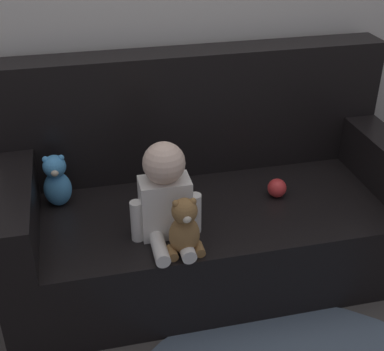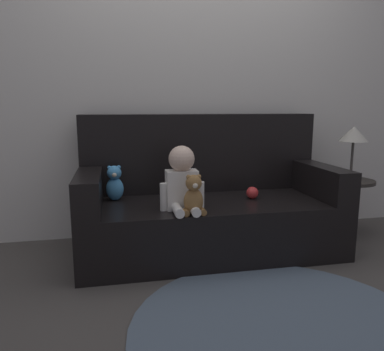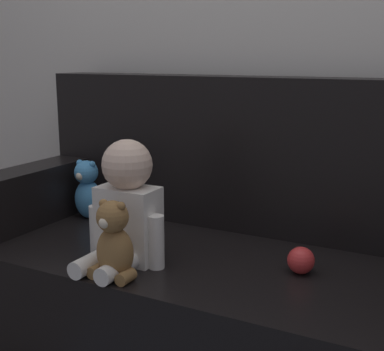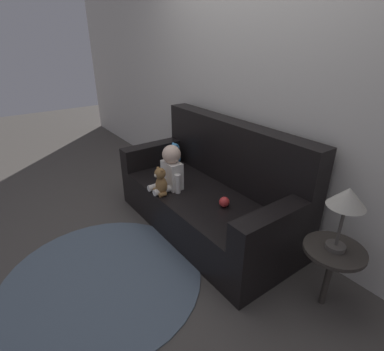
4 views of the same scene
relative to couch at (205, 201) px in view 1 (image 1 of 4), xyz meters
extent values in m
plane|color=#4C4742|center=(0.00, -0.08, -0.33)|extent=(12.00, 12.00, 0.00)
cube|color=black|center=(0.00, -0.08, -0.14)|extent=(1.81, 0.82, 0.38)
cube|color=black|center=(0.00, 0.24, 0.35)|extent=(1.81, 0.18, 0.59)
cube|color=black|center=(-0.82, -0.08, 0.17)|extent=(0.16, 0.82, 0.23)
cube|color=black|center=(0.82, -0.08, 0.17)|extent=(0.16, 0.82, 0.23)
cube|color=white|center=(-0.24, -0.27, 0.18)|extent=(0.20, 0.12, 0.25)
sphere|color=beige|center=(-0.24, -0.27, 0.38)|extent=(0.17, 0.17, 0.17)
cylinder|color=white|center=(-0.29, -0.41, 0.08)|extent=(0.06, 0.16, 0.06)
cylinder|color=white|center=(-0.19, -0.41, 0.08)|extent=(0.06, 0.16, 0.06)
cylinder|color=white|center=(-0.36, -0.29, 0.14)|extent=(0.05, 0.05, 0.18)
cylinder|color=white|center=(-0.12, -0.29, 0.14)|extent=(0.05, 0.05, 0.18)
ellipsoid|color=olive|center=(-0.19, -0.41, 0.13)|extent=(0.12, 0.10, 0.16)
sphere|color=olive|center=(-0.19, -0.42, 0.25)|extent=(0.10, 0.10, 0.10)
sphere|color=olive|center=(-0.22, -0.42, 0.29)|extent=(0.03, 0.03, 0.03)
sphere|color=olive|center=(-0.16, -0.42, 0.29)|extent=(0.03, 0.03, 0.03)
sphere|color=beige|center=(-0.19, -0.46, 0.24)|extent=(0.03, 0.03, 0.03)
cylinder|color=olive|center=(-0.24, -0.43, 0.07)|extent=(0.04, 0.06, 0.04)
cylinder|color=olive|center=(-0.14, -0.43, 0.07)|extent=(0.04, 0.06, 0.04)
ellipsoid|color=#4C9EDB|center=(-0.66, 0.04, 0.13)|extent=(0.12, 0.10, 0.16)
sphere|color=#4C9EDB|center=(-0.66, 0.04, 0.25)|extent=(0.10, 0.10, 0.10)
sphere|color=#4C9EDB|center=(-0.69, 0.04, 0.29)|extent=(0.03, 0.03, 0.03)
sphere|color=#4C9EDB|center=(-0.63, 0.04, 0.29)|extent=(0.03, 0.03, 0.03)
sphere|color=beige|center=(-0.66, 0.00, 0.24)|extent=(0.03, 0.03, 0.03)
sphere|color=red|center=(0.30, -0.11, 0.10)|extent=(0.09, 0.09, 0.09)
camera|label=1|loc=(-0.54, -2.03, 1.37)|focal=50.00mm
camera|label=2|loc=(-0.65, -2.58, 0.70)|focal=35.00mm
camera|label=3|loc=(0.75, -1.66, 0.73)|focal=50.00mm
camera|label=4|loc=(1.87, -1.57, 1.33)|focal=28.00mm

